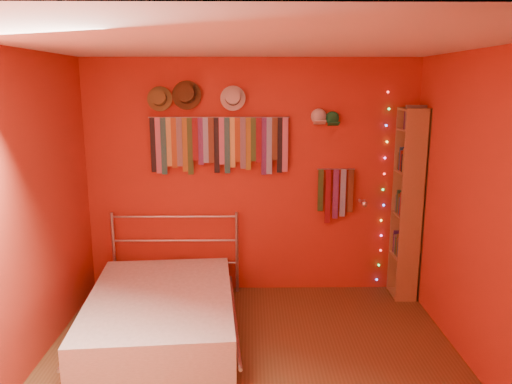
{
  "coord_description": "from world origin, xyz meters",
  "views": [
    {
      "loc": [
        -0.01,
        -3.47,
        2.24
      ],
      "look_at": [
        0.04,
        0.9,
        1.28
      ],
      "focal_mm": 35.0,
      "sensor_mm": 36.0,
      "label": 1
    }
  ],
  "objects_px": {
    "bookshelf": "(411,204)",
    "tie_rack": "(219,142)",
    "reading_lamp": "(364,203)",
    "bed": "(161,312)"
  },
  "relations": [
    {
      "from": "bookshelf",
      "to": "tie_rack",
      "type": "bearing_deg",
      "value": 175.56
    },
    {
      "from": "tie_rack",
      "to": "reading_lamp",
      "type": "relative_size",
      "value": 5.36
    },
    {
      "from": "bookshelf",
      "to": "bed",
      "type": "distance_m",
      "value": 2.74
    },
    {
      "from": "reading_lamp",
      "to": "bookshelf",
      "type": "height_order",
      "value": "bookshelf"
    },
    {
      "from": "reading_lamp",
      "to": "bookshelf",
      "type": "distance_m",
      "value": 0.49
    },
    {
      "from": "tie_rack",
      "to": "bookshelf",
      "type": "bearing_deg",
      "value": -4.44
    },
    {
      "from": "reading_lamp",
      "to": "bed",
      "type": "bearing_deg",
      "value": -157.26
    },
    {
      "from": "reading_lamp",
      "to": "tie_rack",
      "type": "bearing_deg",
      "value": 174.44
    },
    {
      "from": "bed",
      "to": "reading_lamp",
      "type": "bearing_deg",
      "value": 18.1
    },
    {
      "from": "tie_rack",
      "to": "bed",
      "type": "xyz_separation_m",
      "value": [
        -0.48,
        -0.98,
        -1.43
      ]
    }
  ]
}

